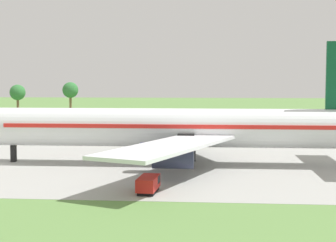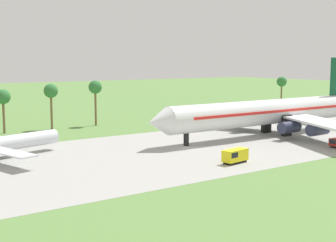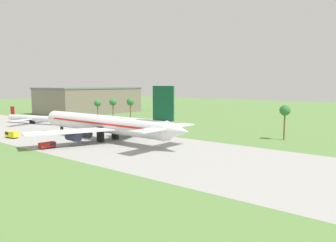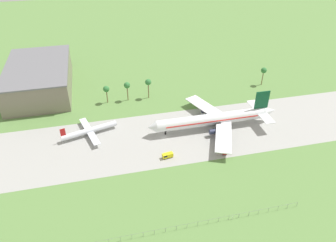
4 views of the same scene
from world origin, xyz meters
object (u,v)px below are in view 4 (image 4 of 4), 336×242
(baggage_tug, at_px, (167,155))
(no_stopping_sign, at_px, (232,218))
(terminal_building, at_px, (39,78))
(jet_airliner, at_px, (214,119))
(catering_van, at_px, (224,150))
(regional_aircraft, at_px, (89,131))

(baggage_tug, bearing_deg, no_stopping_sign, -68.80)
(terminal_building, bearing_deg, jet_airliner, -34.86)
(catering_van, bearing_deg, no_stopping_sign, -106.64)
(jet_airliner, xyz_separation_m, terminal_building, (-90.21, 62.84, 2.89))
(jet_airliner, distance_m, baggage_tug, 34.19)
(regional_aircraft, bearing_deg, terminal_building, 116.57)
(no_stopping_sign, relative_size, terminal_building, 0.03)
(catering_van, height_order, terminal_building, terminal_building)
(regional_aircraft, distance_m, terminal_building, 61.27)
(regional_aircraft, bearing_deg, jet_airliner, -7.50)
(jet_airliner, xyz_separation_m, no_stopping_sign, (-13.45, -57.57, -4.40))
(regional_aircraft, height_order, catering_van, regional_aircraft)
(catering_van, bearing_deg, terminal_building, 136.76)
(terminal_building, bearing_deg, catering_van, -43.24)
(regional_aircraft, distance_m, baggage_tug, 42.98)
(baggage_tug, bearing_deg, jet_airliner, 31.77)
(jet_airliner, distance_m, regional_aircraft, 63.54)
(jet_airliner, distance_m, terminal_building, 109.98)
(jet_airliner, height_order, terminal_building, jet_airliner)
(jet_airliner, xyz_separation_m, catering_van, (-2.20, -19.93, -4.44))
(catering_van, bearing_deg, baggage_tug, 175.58)
(catering_van, xyz_separation_m, terminal_building, (-88.02, 82.77, 7.32))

